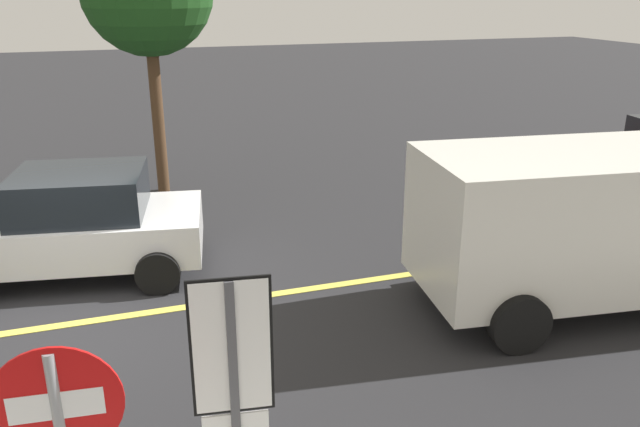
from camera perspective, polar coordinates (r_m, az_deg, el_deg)
ground_plane at (r=9.22m, az=-21.31°, el=-9.18°), size 80.00×80.00×0.00m
lane_marking_centre at (r=9.44m, az=-2.80°, el=-6.99°), size 28.00×0.16×0.01m
speed_limit_sign at (r=4.41m, az=-7.70°, el=-14.60°), size 0.54×0.09×2.52m
white_van at (r=9.55m, az=24.25°, el=-0.27°), size 5.40×2.76×2.20m
car_white_crossing at (r=10.44m, az=-21.01°, el=-0.84°), size 4.14×2.54×1.63m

